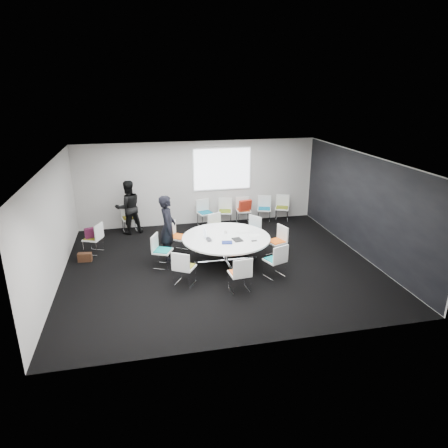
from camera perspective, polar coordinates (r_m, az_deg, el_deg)
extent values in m
cube|color=black|center=(10.67, -0.60, -5.95)|extent=(8.00, 7.00, 0.04)
cube|color=white|center=(9.80, -0.66, 9.24)|extent=(8.00, 7.00, 0.04)
cube|color=#BBB6B1|center=(13.48, -3.65, 5.86)|extent=(8.00, 0.04, 2.80)
cube|color=#BBB6B1|center=(6.98, 5.24, -7.48)|extent=(8.00, 0.04, 2.80)
cube|color=#BBB6B1|center=(10.18, -23.40, -0.27)|extent=(0.04, 7.00, 2.80)
cube|color=#BBB6B1|center=(11.60, 19.24, 2.55)|extent=(0.04, 7.00, 2.80)
cube|color=black|center=(11.58, 19.11, 2.54)|extent=(0.01, 6.94, 2.74)
cube|color=silver|center=(10.80, 0.30, -5.27)|extent=(0.90, 0.90, 0.08)
cylinder|color=silver|center=(10.67, 0.30, -3.69)|extent=(0.10, 0.10, 0.65)
cylinder|color=white|center=(10.54, 0.31, -1.96)|extent=(2.33, 2.33, 0.04)
cube|color=white|center=(13.47, -0.26, 7.84)|extent=(1.90, 0.03, 1.35)
cube|color=silver|center=(11.15, 7.40, -3.67)|extent=(0.53, 0.53, 0.42)
cube|color=white|center=(11.06, 7.46, -2.58)|extent=(0.56, 0.58, 0.04)
cube|color=#D55311|center=(11.05, 7.46, -2.43)|extent=(0.49, 0.50, 0.03)
cube|color=white|center=(11.10, 8.36, -1.26)|extent=(0.18, 0.45, 0.42)
cube|color=silver|center=(11.83, 3.78, -2.16)|extent=(0.58, 0.58, 0.42)
cube|color=white|center=(11.74, 3.81, -1.12)|extent=(0.62, 0.63, 0.04)
cube|color=#085277|center=(11.73, 3.81, -0.98)|extent=(0.54, 0.54, 0.03)
cube|color=white|center=(11.82, 4.49, 0.18)|extent=(0.29, 0.40, 0.42)
cube|color=silver|center=(12.02, -0.82, -1.75)|extent=(0.55, 0.55, 0.42)
cube|color=white|center=(11.94, -0.82, -0.72)|extent=(0.60, 0.59, 0.04)
cube|color=olive|center=(11.93, -0.82, -0.59)|extent=(0.52, 0.51, 0.03)
cube|color=white|center=(12.03, -1.41, 0.58)|extent=(0.43, 0.22, 0.42)
cube|color=silver|center=(11.45, -6.51, -2.99)|extent=(0.58, 0.58, 0.42)
cube|color=white|center=(11.37, -6.55, -1.91)|extent=(0.62, 0.63, 0.04)
cube|color=#DD5811|center=(11.36, -6.55, -1.77)|extent=(0.54, 0.54, 0.03)
cube|color=white|center=(11.39, -7.52, -0.69)|extent=(0.29, 0.40, 0.42)
cube|color=silver|center=(10.60, -8.69, -5.00)|extent=(0.55, 0.55, 0.42)
cube|color=white|center=(10.50, -8.75, -3.86)|extent=(0.59, 0.60, 0.04)
cube|color=#0C817F|center=(10.49, -8.76, -3.71)|extent=(0.51, 0.52, 0.03)
cube|color=white|center=(10.49, -9.89, -2.60)|extent=(0.22, 0.44, 0.42)
cube|color=silver|center=(9.65, -5.61, -7.41)|extent=(0.58, 0.58, 0.42)
cube|color=white|center=(9.55, -5.66, -6.18)|extent=(0.62, 0.61, 0.04)
cube|color=olive|center=(9.54, -5.66, -6.02)|extent=(0.54, 0.53, 0.03)
cube|color=white|center=(9.28, -6.24, -5.42)|extent=(0.41, 0.27, 0.42)
cube|color=silver|center=(9.32, 2.22, -8.36)|extent=(0.46, 0.46, 0.42)
cube|color=white|center=(9.21, 2.24, -7.09)|extent=(0.50, 0.48, 0.04)
cube|color=#E25A1A|center=(9.20, 2.24, -6.93)|extent=(0.44, 0.42, 0.03)
cube|color=white|center=(8.94, 2.72, -6.34)|extent=(0.46, 0.08, 0.42)
cube|color=silver|center=(10.05, 7.20, -6.33)|extent=(0.54, 0.54, 0.42)
cube|color=white|center=(9.95, 7.25, -5.14)|extent=(0.59, 0.58, 0.04)
cube|color=#0B8389|center=(9.94, 7.26, -4.98)|extent=(0.51, 0.50, 0.03)
cube|color=white|center=(9.72, 8.11, -4.33)|extent=(0.44, 0.20, 0.42)
cube|color=silver|center=(13.48, -2.67, 0.61)|extent=(0.52, 0.52, 0.42)
cube|color=white|center=(13.41, -2.69, 1.54)|extent=(0.57, 0.55, 0.04)
cube|color=#09607C|center=(13.40, -2.69, 1.67)|extent=(0.49, 0.48, 0.03)
cube|color=white|center=(13.53, -3.09, 2.71)|extent=(0.45, 0.16, 0.42)
cube|color=silver|center=(13.61, 0.14, 0.81)|extent=(0.51, 0.51, 0.42)
cube|color=white|center=(13.53, 0.14, 1.73)|extent=(0.55, 0.54, 0.04)
cube|color=#596B13|center=(13.52, 0.14, 1.85)|extent=(0.48, 0.47, 0.03)
cube|color=white|center=(13.67, 0.17, 2.92)|extent=(0.45, 0.15, 0.42)
cube|color=silver|center=(13.75, 2.78, 0.99)|extent=(0.44, 0.44, 0.42)
cube|color=white|center=(13.68, 2.79, 1.90)|extent=(0.48, 0.47, 0.04)
cube|color=#CF4A17|center=(13.67, 2.80, 2.02)|extent=(0.42, 0.40, 0.03)
cube|color=white|center=(13.81, 2.63, 3.07)|extent=(0.46, 0.06, 0.42)
cube|color=silver|center=(13.95, 5.73, 1.19)|extent=(0.53, 0.53, 0.42)
cube|color=white|center=(13.88, 5.76, 2.09)|extent=(0.57, 0.56, 0.04)
cube|color=#096487|center=(13.87, 5.76, 2.21)|extent=(0.50, 0.48, 0.03)
cube|color=white|center=(14.02, 5.79, 3.24)|extent=(0.45, 0.17, 0.42)
cube|color=silver|center=(14.16, 8.25, 1.36)|extent=(0.55, 0.55, 0.42)
cube|color=white|center=(14.09, 8.29, 2.25)|extent=(0.60, 0.59, 0.04)
cube|color=olive|center=(14.08, 8.30, 2.36)|extent=(0.52, 0.51, 0.03)
cube|color=white|center=(14.23, 8.39, 3.37)|extent=(0.44, 0.22, 0.42)
cube|color=silver|center=(11.89, -18.10, -3.02)|extent=(0.55, 0.55, 0.42)
cube|color=white|center=(11.80, -18.22, -1.98)|extent=(0.59, 0.60, 0.04)
cube|color=#6C6216|center=(11.79, -18.23, -1.85)|extent=(0.51, 0.52, 0.03)
cube|color=white|center=(11.63, -17.43, -1.01)|extent=(0.21, 0.44, 0.42)
cube|color=silver|center=(13.31, -13.28, -0.17)|extent=(0.49, 0.49, 0.42)
cube|color=white|center=(13.23, -13.36, 0.77)|extent=(0.53, 0.52, 0.04)
cube|color=brown|center=(13.22, -13.37, 0.90)|extent=(0.46, 0.45, 0.03)
cube|color=white|center=(13.36, -13.59, 1.97)|extent=(0.46, 0.12, 0.42)
imported|color=black|center=(10.85, -8.04, -0.49)|extent=(0.51, 0.70, 1.78)
imported|color=black|center=(12.96, -13.51, 2.34)|extent=(0.99, 0.87, 1.73)
imported|color=#333338|center=(10.35, -1.99, -2.18)|extent=(0.21, 0.31, 0.02)
cube|color=silver|center=(10.47, -2.76, -1.24)|extent=(0.02, 0.30, 0.22)
cube|color=black|center=(10.33, 1.94, -2.24)|extent=(0.26, 0.33, 0.02)
cube|color=navy|center=(10.13, 0.44, -2.65)|extent=(0.29, 0.24, 0.03)
cube|color=silver|center=(10.87, 2.80, -1.18)|extent=(0.36, 0.31, 0.00)
cube|color=white|center=(10.66, 4.46, -1.64)|extent=(0.32, 0.24, 0.00)
cylinder|color=white|center=(10.77, 0.27, -1.11)|extent=(0.08, 0.08, 0.09)
cube|color=black|center=(10.29, 4.33, -2.41)|extent=(0.14, 0.07, 0.01)
cube|color=#431229|center=(11.74, -18.31, -1.17)|extent=(0.42, 0.27, 0.28)
cube|color=#361E11|center=(11.45, -19.26, -4.50)|extent=(0.38, 0.20, 0.24)
cube|color=#A72514|center=(13.41, 3.04, 2.70)|extent=(0.46, 0.25, 0.36)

